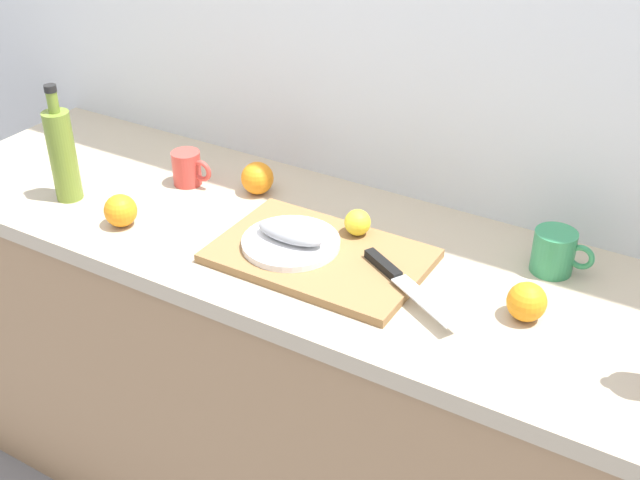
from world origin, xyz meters
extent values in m
cube|color=silver|center=(0.00, 0.33, 1.25)|extent=(3.20, 0.05, 2.50)
cube|color=#9E7A56|center=(0.00, 0.00, 0.43)|extent=(2.00, 0.58, 0.86)
cube|color=#B7A88E|center=(0.00, 0.00, 0.88)|extent=(2.00, 0.60, 0.04)
cube|color=olive|center=(0.08, -0.05, 0.91)|extent=(0.45, 0.29, 0.02)
cylinder|color=white|center=(0.01, -0.06, 0.93)|extent=(0.21, 0.21, 0.01)
ellipsoid|color=gray|center=(0.01, -0.06, 0.95)|extent=(0.16, 0.07, 0.04)
cube|color=silver|center=(0.35, -0.11, 0.93)|extent=(0.17, 0.12, 0.00)
cube|color=black|center=(0.23, -0.04, 0.93)|extent=(0.11, 0.07, 0.02)
sphere|color=yellow|center=(0.11, 0.05, 0.95)|extent=(0.06, 0.06, 0.06)
cylinder|color=olive|center=(-0.59, -0.13, 1.01)|extent=(0.06, 0.06, 0.22)
cylinder|color=olive|center=(-0.59, -0.13, 1.15)|extent=(0.03, 0.03, 0.05)
cylinder|color=black|center=(-0.59, -0.13, 1.18)|extent=(0.03, 0.03, 0.02)
cylinder|color=#CC3F38|center=(-0.39, 0.08, 0.94)|extent=(0.07, 0.07, 0.09)
torus|color=#CC3F38|center=(-0.34, 0.08, 0.95)|extent=(0.06, 0.01, 0.06)
cylinder|color=#338C59|center=(0.52, 0.16, 0.95)|extent=(0.09, 0.09, 0.09)
torus|color=#338C59|center=(0.58, 0.16, 0.95)|extent=(0.06, 0.01, 0.06)
sphere|color=orange|center=(-0.39, -0.16, 0.94)|extent=(0.08, 0.08, 0.08)
sphere|color=orange|center=(-0.21, 0.13, 0.94)|extent=(0.08, 0.08, 0.08)
sphere|color=orange|center=(0.53, -0.03, 0.94)|extent=(0.08, 0.08, 0.08)
camera|label=1|loc=(0.81, -1.29, 1.83)|focal=44.69mm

